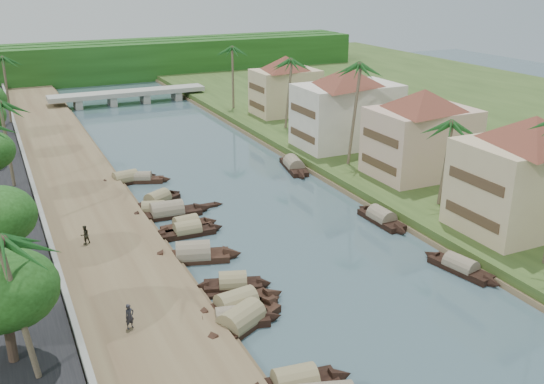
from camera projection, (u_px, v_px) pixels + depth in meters
name	position (u px, v px, depth m)	size (l,w,h in m)	color
ground	(328.00, 270.00, 49.59)	(220.00, 220.00, 0.00)	#3C535B
left_bank	(86.00, 213.00, 60.01)	(10.00, 180.00, 0.80)	brown
right_bank	(380.00, 165.00, 73.96)	(16.00, 180.00, 1.20)	#2E451B
retaining_wall	(40.00, 211.00, 58.00)	(0.40, 180.00, 1.10)	slate
treeline	(99.00, 62.00, 133.05)	(120.00, 14.00, 8.00)	#183B10
bridge	(128.00, 94.00, 110.08)	(28.00, 4.00, 2.40)	gray
building_near	(528.00, 172.00, 53.29)	(14.85, 14.85, 10.20)	#CAB387
building_mid	(422.00, 132.00, 67.35)	(14.11, 14.11, 9.70)	#CAA18F
building_far	(347.00, 106.00, 78.74)	(15.59, 15.59, 10.20)	silver
building_distant	(286.00, 85.00, 96.29)	(12.62, 12.62, 9.20)	#CAB387
sampan_1	(295.00, 384.00, 35.25)	(7.53, 2.63, 2.20)	black
sampan_2	(241.00, 322.00, 41.48)	(8.91, 5.86, 2.38)	black
sampan_3	(233.00, 320.00, 41.76)	(7.16, 3.12, 1.93)	black
sampan_4	(236.00, 305.00, 43.52)	(8.35, 2.84, 2.31)	black
sampan_5	(233.00, 284.00, 46.46)	(6.39, 3.45, 2.03)	black
sampan_6	(193.00, 255.00, 51.11)	(8.65, 4.34, 2.49)	black
sampan_7	(188.00, 231.00, 55.84)	(7.12, 1.77, 1.93)	black
sampan_8	(186.00, 226.00, 56.99)	(6.57, 2.04, 2.04)	black
sampan_9	(167.00, 213.00, 60.10)	(9.45, 2.36, 2.35)	black
sampan_10	(154.00, 210.00, 60.73)	(6.79, 3.44, 1.90)	black
sampan_11	(158.00, 200.00, 63.27)	(6.96, 5.03, 2.08)	black
sampan_12	(141.00, 179.00, 69.78)	(7.08, 3.83, 1.76)	black
sampan_13	(126.00, 180.00, 69.46)	(7.95, 2.77, 2.15)	black
sampan_14	(460.00, 267.00, 49.10)	(2.92, 7.81, 1.91)	black
sampan_15	(381.00, 218.00, 58.71)	(1.97, 7.90, 2.12)	black
sampan_16	(294.00, 166.00, 74.38)	(3.58, 9.57, 2.28)	black
canoe_1	(225.00, 294.00, 45.71)	(5.66, 1.94, 0.90)	black
canoe_2	(198.00, 207.00, 62.27)	(5.44, 0.89, 0.79)	black
palm_1	(448.00, 125.00, 57.45)	(3.20, 3.20, 9.76)	brown
palm_2	(354.00, 67.00, 68.70)	(3.20, 3.20, 13.32)	brown
palm_3	(287.00, 62.00, 85.81)	(3.20, 3.20, 11.36)	brown
palm_4	(13.00, 241.00, 31.31)	(3.20, 3.20, 10.25)	brown
palm_6	(1.00, 105.00, 61.64)	(3.20, 3.20, 10.50)	brown
palm_7	(232.00, 49.00, 98.54)	(3.20, 3.20, 11.52)	brown
palm_8	(2.00, 59.00, 88.34)	(3.20, 3.20, 11.15)	brown
tree_1	(2.00, 292.00, 34.23)	(5.45, 5.45, 6.86)	#473528
tree_6	(374.00, 99.00, 81.61)	(4.51, 4.51, 7.39)	#473528
person_near	(130.00, 316.00, 39.80)	(0.64, 0.42, 1.76)	#27262E
person_far	(85.00, 235.00, 52.13)	(0.82, 0.64, 1.68)	#2B2A1E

